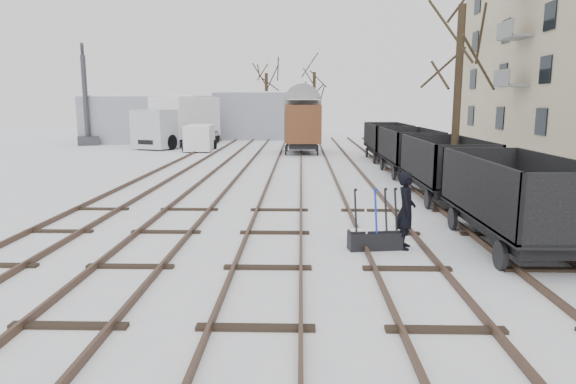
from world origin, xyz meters
name	(u,v)px	position (x,y,z in m)	size (l,w,h in m)	color
ground	(268,269)	(0.00, 0.00, 0.00)	(120.00, 120.00, 0.00)	white
tracks	(286,176)	(0.00, 13.67, 0.07)	(13.90, 52.00, 0.16)	black
shed_left	(150,119)	(-13.00, 36.00, 2.05)	(10.00, 8.00, 4.10)	gray
shed_right	(253,115)	(-4.00, 40.00, 2.25)	(7.00, 6.00, 4.50)	gray
ground_frame	(375,238)	(2.53, 1.57, 0.28)	(1.35, 0.60, 1.49)	black
worker	(406,210)	(3.28, 1.67, 0.95)	(0.70, 0.46, 1.91)	black
freight_wagon_a	(516,213)	(6.00, 1.84, 0.86)	(2.20, 5.49, 2.24)	black
freight_wagon_b	(444,176)	(6.00, 8.24, 0.86)	(2.20, 5.49, 2.24)	black
freight_wagon_c	(408,158)	(6.00, 14.64, 0.86)	(2.20, 5.49, 2.24)	black
freight_wagon_d	(387,146)	(6.00, 21.04, 0.86)	(2.20, 5.49, 2.24)	black
box_van_wagon	(302,122)	(0.76, 25.41, 2.17)	(2.83, 5.00, 3.72)	black
lorry	(179,121)	(-9.07, 30.68, 2.03)	(4.89, 9.08, 3.94)	black
panel_van	(200,137)	(-6.75, 27.08, 0.98)	(2.15, 4.39, 1.88)	silver
crane	(88,119)	(-17.00, 31.88, 2.16)	(2.13, 4.89, 8.21)	#313236
tree_near	(457,101)	(6.78, 9.78, 3.60)	(0.30, 0.30, 7.20)	black
tree_far_left	(267,107)	(-2.54, 38.20, 3.09)	(0.30, 0.30, 6.19)	black
tree_far_right	(314,106)	(1.96, 39.74, 3.18)	(0.30, 0.30, 6.36)	black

